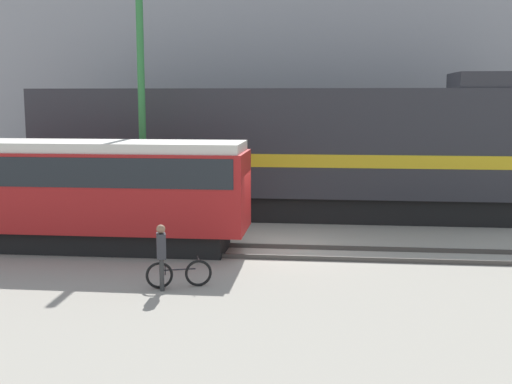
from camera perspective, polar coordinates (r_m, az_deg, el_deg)
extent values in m
plane|color=#9E998C|center=(20.87, 2.03, -5.04)|extent=(120.00, 120.00, 0.00)
cube|color=#47423D|center=(19.47, 1.72, -5.81)|extent=(60.00, 0.07, 0.14)
cube|color=#47423D|center=(20.86, 2.03, -4.85)|extent=(60.00, 0.07, 0.14)
cube|color=#47423D|center=(25.52, 2.81, -2.41)|extent=(60.00, 0.07, 0.14)
cube|color=#47423D|center=(26.93, 2.99, -1.84)|extent=(60.00, 0.07, 0.14)
cube|color=#99999E|center=(34.60, 3.82, 8.70)|extent=(33.57, 6.00, 10.11)
cube|color=black|center=(26.18, 1.81, -1.18)|extent=(18.08, 2.55, 1.00)
cube|color=#2D2D33|center=(25.88, 1.84, 4.51)|extent=(19.65, 3.00, 4.20)
cube|color=gold|center=(25.93, 1.84, 3.12)|extent=(19.26, 3.04, 0.50)
cube|color=#2D2D33|center=(26.53, 20.35, 9.28)|extent=(3.00, 2.85, 0.60)
cube|color=black|center=(21.55, -15.59, -3.96)|extent=(9.70, 2.00, 0.70)
cube|color=#B21E1E|center=(21.28, -15.76, 0.23)|extent=(11.02, 2.50, 2.48)
cube|color=#1E2328|center=(21.20, -15.83, 2.08)|extent=(10.58, 2.54, 0.90)
cube|color=silver|center=(21.14, -15.91, 3.96)|extent=(10.80, 2.38, 0.30)
torus|color=black|center=(16.76, -5.14, -7.19)|extent=(0.69, 0.28, 0.70)
torus|color=black|center=(16.69, -8.58, -7.33)|extent=(0.69, 0.28, 0.70)
cylinder|color=black|center=(16.69, -6.87, -6.86)|extent=(0.82, 0.29, 0.04)
cylinder|color=black|center=(16.65, -8.08, -6.79)|extent=(0.03, 0.03, 0.31)
cylinder|color=#262626|center=(16.66, -5.16, -5.87)|extent=(0.16, 0.43, 0.02)
cylinder|color=#333333|center=(16.61, -8.39, -7.16)|extent=(0.11, 0.11, 0.83)
cylinder|color=#333333|center=(16.46, -8.36, -7.31)|extent=(0.11, 0.11, 0.83)
cube|color=#333338|center=(16.35, -8.43, -4.76)|extent=(0.32, 0.41, 0.64)
sphere|color=#8C664C|center=(16.26, -8.46, -3.28)|extent=(0.22, 0.22, 0.22)
cylinder|color=#2D7238|center=(23.58, -10.12, 7.72)|extent=(0.26, 0.26, 9.25)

